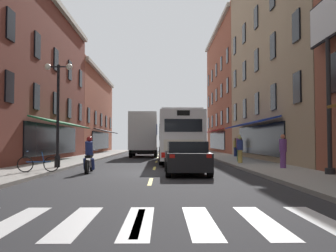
{
  "coord_description": "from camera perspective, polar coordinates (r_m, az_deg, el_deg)",
  "views": [
    {
      "loc": [
        0.43,
        -16.57,
        1.43
      ],
      "look_at": [
        0.8,
        7.76,
        2.46
      ],
      "focal_mm": 39.07,
      "sensor_mm": 36.0,
      "label": 1
    }
  ],
  "objects": [
    {
      "name": "sedan_mid",
      "position": [
        44.09,
        -3.43,
        -3.37
      ],
      "size": [
        1.95,
        4.82,
        1.38
      ],
      "color": "#515154",
      "rests_on": "ground"
    },
    {
      "name": "bicycle_near",
      "position": [
        16.45,
        -19.54,
        -5.52
      ],
      "size": [
        1.68,
        0.54,
        0.91
      ],
      "color": "black",
      "rests_on": "sidewalk_left"
    },
    {
      "name": "sidewalk_right",
      "position": [
        17.5,
        17.48,
        -6.77
      ],
      "size": [
        3.0,
        80.0,
        0.14
      ],
      "primitive_type": "cube",
      "color": "gray",
      "rests_on": "ground"
    },
    {
      "name": "pedestrian_far",
      "position": [
        22.58,
        11.17,
        -3.57
      ],
      "size": [
        0.36,
        0.36,
        1.61
      ],
      "rotation": [
        0.0,
        0.0,
        0.44
      ],
      "color": "#B29947",
      "rests_on": "sidewalk_right"
    },
    {
      "name": "box_truck",
      "position": [
        34.27,
        -3.77,
        -1.41
      ],
      "size": [
        2.54,
        7.54,
        3.98
      ],
      "color": "#B21E19",
      "rests_on": "ground"
    },
    {
      "name": "crosswalk_near",
      "position": [
        6.73,
        -4.64,
        -14.63
      ],
      "size": [
        7.1,
        2.8,
        0.01
      ],
      "color": "silver",
      "rests_on": "ground"
    },
    {
      "name": "lane_centre_dashes",
      "position": [
        16.38,
        -2.38,
        -7.42
      ],
      "size": [
        0.14,
        73.9,
        0.01
      ],
      "color": "#DBCC4C",
      "rests_on": "ground"
    },
    {
      "name": "motorcycle_rider",
      "position": [
        17.19,
        -12.18,
        -4.78
      ],
      "size": [
        0.62,
        2.07,
        1.66
      ],
      "color": "black",
      "rests_on": "ground"
    },
    {
      "name": "ground_plane",
      "position": [
        16.64,
        -2.36,
        -7.53
      ],
      "size": [
        34.8,
        80.0,
        0.1
      ],
      "primitive_type": "cube",
      "color": "#28282B"
    },
    {
      "name": "pedestrian_near",
      "position": [
        18.69,
        17.51,
        -3.62
      ],
      "size": [
        0.44,
        0.52,
        1.64
      ],
      "rotation": [
        0.0,
        0.0,
        2.68
      ],
      "color": "#66387F",
      "rests_on": "sidewalk_right"
    },
    {
      "name": "sedan_near",
      "position": [
        16.02,
        2.89,
        -4.94
      ],
      "size": [
        1.91,
        4.4,
        1.42
      ],
      "color": "black",
      "rests_on": "ground"
    },
    {
      "name": "pedestrian_rear",
      "position": [
        32.25,
        10.46,
        -3.22
      ],
      "size": [
        0.36,
        0.36,
        1.61
      ],
      "rotation": [
        0.0,
        0.0,
        3.94
      ],
      "color": "navy",
      "rests_on": "sidewalk_right"
    },
    {
      "name": "transit_bus",
      "position": [
        25.81,
        1.52,
        -1.72
      ],
      "size": [
        2.73,
        12.03,
        3.34
      ],
      "color": "white",
      "rests_on": "ground"
    },
    {
      "name": "street_lamp_twin",
      "position": [
        19.26,
        -16.79,
        2.48
      ],
      "size": [
        1.42,
        0.32,
        5.24
      ],
      "color": "black",
      "rests_on": "sidewalk_left"
    },
    {
      "name": "billboard_sign",
      "position": [
        16.37,
        23.64,
        12.69
      ],
      "size": [
        0.4,
        3.16,
        7.12
      ],
      "color": "black",
      "rests_on": "sidewalk_right"
    },
    {
      "name": "pedestrian_mid",
      "position": [
        24.03,
        11.05,
        -3.33
      ],
      "size": [
        0.36,
        0.36,
        1.74
      ],
      "rotation": [
        0.0,
        0.0,
        0.05
      ],
      "color": "#33663F",
      "rests_on": "sidewalk_right"
    },
    {
      "name": "sidewalk_left",
      "position": [
        17.79,
        -21.86,
        -6.64
      ],
      "size": [
        3.0,
        80.0,
        0.14
      ],
      "primitive_type": "cube",
      "color": "gray",
      "rests_on": "ground"
    }
  ]
}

